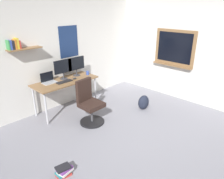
# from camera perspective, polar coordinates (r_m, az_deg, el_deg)

# --- Properties ---
(ground_plane) EXTENTS (5.20, 5.20, 0.00)m
(ground_plane) POSITION_cam_1_polar(r_m,az_deg,el_deg) (3.99, 7.14, -14.36)
(ground_plane) COLOR gray
(ground_plane) RESTS_ON ground
(wall_back) EXTENTS (5.00, 0.30, 2.60)m
(wall_back) POSITION_cam_1_polar(r_m,az_deg,el_deg) (5.16, -14.60, 9.52)
(wall_back) COLOR silver
(wall_back) RESTS_ON ground
(wall_right) EXTENTS (0.22, 5.00, 2.60)m
(wall_right) POSITION_cam_1_polar(r_m,az_deg,el_deg) (5.52, 23.42, 9.18)
(wall_right) COLOR silver
(wall_right) RESTS_ON ground
(desk) EXTENTS (1.49, 0.63, 0.75)m
(desk) POSITION_cam_1_polar(r_m,az_deg,el_deg) (4.95, -12.59, 1.61)
(desk) COLOR olive
(desk) RESTS_ON ground
(office_chair) EXTENTS (0.52, 0.52, 0.95)m
(office_chair) POSITION_cam_1_polar(r_m,az_deg,el_deg) (4.44, -6.24, -4.17)
(office_chair) COLOR black
(office_chair) RESTS_ON ground
(laptop) EXTENTS (0.31, 0.21, 0.23)m
(laptop) POSITION_cam_1_polar(r_m,az_deg,el_deg) (4.87, -16.97, 2.45)
(laptop) COLOR #ADAFB5
(laptop) RESTS_ON desk
(monitor_primary) EXTENTS (0.46, 0.17, 0.46)m
(monitor_primary) POSITION_cam_1_polar(r_m,az_deg,el_deg) (4.94, -13.23, 5.75)
(monitor_primary) COLOR #38383D
(monitor_primary) RESTS_ON desk
(monitor_secondary) EXTENTS (0.46, 0.17, 0.46)m
(monitor_secondary) POSITION_cam_1_polar(r_m,az_deg,el_deg) (5.15, -9.76, 6.64)
(monitor_secondary) COLOR #38383D
(monitor_secondary) RESTS_ON desk
(keyboard) EXTENTS (0.37, 0.13, 0.02)m
(keyboard) POSITION_cam_1_polar(r_m,az_deg,el_deg) (4.82, -12.88, 2.11)
(keyboard) COLOR black
(keyboard) RESTS_ON desk
(computer_mouse) EXTENTS (0.10, 0.06, 0.03)m
(computer_mouse) POSITION_cam_1_polar(r_m,az_deg,el_deg) (4.96, -10.21, 2.99)
(computer_mouse) COLOR #262628
(computer_mouse) RESTS_ON desk
(coffee_mug) EXTENTS (0.08, 0.08, 0.09)m
(coffee_mug) POSITION_cam_1_polar(r_m,az_deg,el_deg) (5.25, -6.69, 4.55)
(coffee_mug) COLOR #334CA5
(coffee_mug) RESTS_ON desk
(backpack) EXTENTS (0.32, 0.22, 0.35)m
(backpack) POSITION_cam_1_polar(r_m,az_deg,el_deg) (5.12, 8.62, -3.49)
(backpack) COLOR #1E2333
(backpack) RESTS_ON ground
(book_stack_on_floor) EXTENTS (0.26, 0.20, 0.16)m
(book_stack_on_floor) POSITION_cam_1_polar(r_m,az_deg,el_deg) (3.39, -13.00, -20.88)
(book_stack_on_floor) COLOR #C63833
(book_stack_on_floor) RESTS_ON ground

